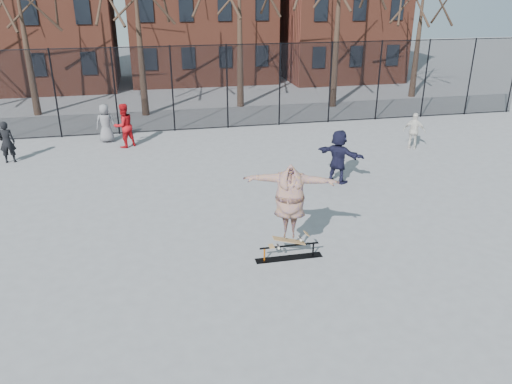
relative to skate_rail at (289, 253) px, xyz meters
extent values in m
plane|color=slate|center=(-0.74, -0.15, -0.15)|extent=(100.00, 100.00, 0.00)
cube|color=black|center=(0.00, 0.00, -0.15)|extent=(1.76, 0.27, 0.01)
cylinder|color=#D75D0C|center=(-0.65, 0.00, 0.03)|extent=(0.05, 0.05, 0.36)
cylinder|color=black|center=(0.65, 0.00, 0.03)|extent=(0.05, 0.05, 0.36)
cylinder|color=black|center=(0.00, 0.00, 0.21)|extent=(1.55, 0.05, 0.05)
imported|color=#663C97|center=(-0.01, 0.00, 1.31)|extent=(2.45, 1.36, 1.93)
imported|color=slate|center=(-5.22, 11.64, 0.71)|extent=(0.84, 0.55, 1.72)
imported|color=black|center=(-8.83, 9.57, 0.68)|extent=(0.64, 0.45, 1.67)
imported|color=#B61016|center=(-4.39, 10.70, 0.80)|extent=(1.17, 1.11, 1.90)
imported|color=silver|center=(7.69, 7.85, 0.63)|extent=(0.96, 0.85, 1.56)
imported|color=#181831|center=(3.13, 4.85, 0.81)|extent=(1.62, 1.70, 1.92)
cylinder|color=black|center=(-7.34, 12.85, 1.85)|extent=(0.07, 0.07, 4.00)
cylinder|color=black|center=(-4.74, 12.85, 1.85)|extent=(0.07, 0.07, 4.00)
cylinder|color=black|center=(-2.14, 12.85, 1.85)|extent=(0.07, 0.07, 4.00)
cylinder|color=black|center=(0.46, 12.85, 1.85)|extent=(0.07, 0.07, 4.00)
cylinder|color=black|center=(3.06, 12.85, 1.85)|extent=(0.07, 0.07, 4.00)
cylinder|color=black|center=(5.66, 12.85, 1.85)|extent=(0.07, 0.07, 4.00)
cylinder|color=black|center=(8.26, 12.85, 1.85)|extent=(0.07, 0.07, 4.00)
cylinder|color=black|center=(10.86, 12.85, 1.85)|extent=(0.07, 0.07, 4.00)
cylinder|color=black|center=(13.46, 12.85, 1.85)|extent=(0.07, 0.07, 4.00)
cube|color=black|center=(-0.74, 12.85, 1.85)|extent=(34.00, 0.01, 4.00)
cylinder|color=black|center=(-0.74, 12.85, 3.81)|extent=(34.00, 0.04, 0.04)
cone|color=black|center=(-9.24, 17.65, 2.16)|extent=(0.40, 0.40, 4.62)
cone|color=black|center=(-3.74, 16.35, 2.16)|extent=(0.40, 0.40, 4.62)
cone|color=black|center=(1.76, 17.65, 2.16)|extent=(0.40, 0.40, 4.62)
cone|color=black|center=(7.26, 16.35, 2.16)|extent=(0.40, 0.40, 4.62)
cone|color=black|center=(12.76, 17.65, 2.16)|extent=(0.40, 0.40, 4.62)
cube|color=brown|center=(10.76, 25.85, 5.35)|extent=(8.00, 7.00, 11.00)
camera|label=1|loc=(-3.19, -10.84, 6.43)|focal=35.00mm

